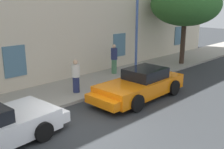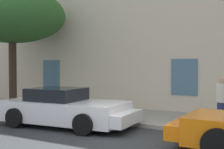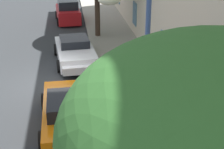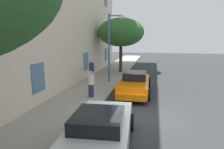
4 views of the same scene
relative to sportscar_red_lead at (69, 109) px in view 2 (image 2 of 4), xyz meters
name	(u,v)px [view 2 (image 2 of 4)]	position (x,y,z in m)	size (l,w,h in m)	color
ground_plane	(124,144)	(2.76, -1.17, -0.58)	(80.00, 80.00, 0.00)	#2B2D30
sidewalk	(171,120)	(2.76, 2.59, -0.51)	(60.00, 3.18, 0.14)	gray
sportscar_red_lead	(69,109)	(0.00, 0.00, 0.00)	(4.80, 2.45, 1.30)	white
tree_midblock	(12,16)	(-4.54, 1.65, 3.76)	(4.85, 4.85, 5.47)	#38281E
pedestrian_strolling	(222,101)	(4.68, 1.94, 0.36)	(0.46, 0.46, 1.59)	navy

